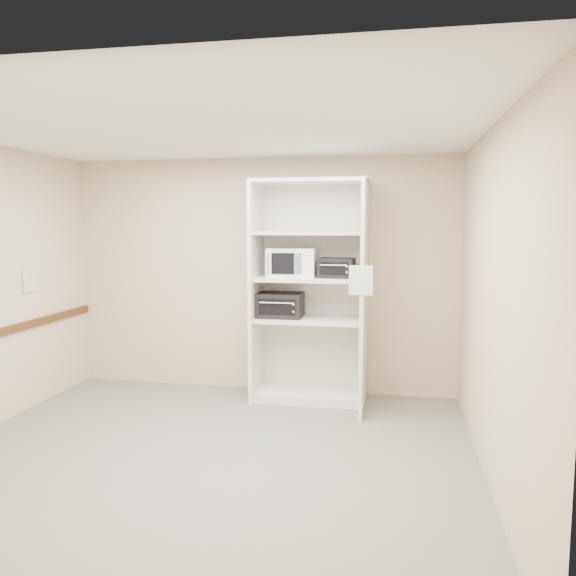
% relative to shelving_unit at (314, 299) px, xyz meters
% --- Properties ---
extents(floor, '(4.50, 4.00, 0.01)m').
position_rel_shelving_unit_xyz_m(floor, '(-0.67, -1.70, -1.13)').
color(floor, '#645E56').
rests_on(floor, ground).
extents(ceiling, '(4.50, 4.00, 0.01)m').
position_rel_shelving_unit_xyz_m(ceiling, '(-0.67, -1.70, 1.57)').
color(ceiling, white).
extents(wall_back, '(4.50, 0.02, 2.70)m').
position_rel_shelving_unit_xyz_m(wall_back, '(-0.67, 0.30, 0.22)').
color(wall_back, beige).
rests_on(wall_back, ground).
extents(wall_front, '(4.50, 0.02, 2.70)m').
position_rel_shelving_unit_xyz_m(wall_front, '(-0.67, -3.70, 0.22)').
color(wall_front, beige).
rests_on(wall_front, ground).
extents(wall_right, '(0.02, 4.00, 2.70)m').
position_rel_shelving_unit_xyz_m(wall_right, '(1.58, -1.70, 0.22)').
color(wall_right, beige).
rests_on(wall_right, ground).
extents(shelving_unit, '(1.24, 0.92, 2.42)m').
position_rel_shelving_unit_xyz_m(shelving_unit, '(0.00, 0.00, 0.00)').
color(shelving_unit, beige).
rests_on(shelving_unit, floor).
extents(microwave, '(0.54, 0.42, 0.31)m').
position_rel_shelving_unit_xyz_m(microwave, '(-0.25, 0.02, 0.40)').
color(microwave, white).
rests_on(microwave, shelving_unit).
extents(toaster_oven_upper, '(0.40, 0.31, 0.21)m').
position_rel_shelving_unit_xyz_m(toaster_oven_upper, '(0.25, -0.01, 0.35)').
color(toaster_oven_upper, black).
rests_on(toaster_oven_upper, shelving_unit).
extents(toaster_oven_lower, '(0.49, 0.37, 0.27)m').
position_rel_shelving_unit_xyz_m(toaster_oven_lower, '(-0.37, -0.01, -0.08)').
color(toaster_oven_lower, black).
rests_on(toaster_oven_lower, shelving_unit).
extents(paper_sign, '(0.22, 0.01, 0.28)m').
position_rel_shelving_unit_xyz_m(paper_sign, '(0.54, -0.63, 0.27)').
color(paper_sign, white).
rests_on(paper_sign, shelving_unit).
extents(wall_poster, '(0.01, 0.17, 0.24)m').
position_rel_shelving_unit_xyz_m(wall_poster, '(-2.90, -0.80, 0.23)').
color(wall_poster, white).
rests_on(wall_poster, wall_left).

